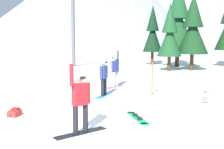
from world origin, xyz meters
TOP-DOWN VIEW (x-y plane):
  - ground_plane at (0.00, 0.00)m, footprint 800.00×800.00m
  - snowboarder_foreground at (0.10, -0.93)m, footprint 1.06×1.50m
  - snowboarder_midground at (-1.35, 4.17)m, footprint 0.31×1.59m
  - snowboarder_background at (-1.72, 6.71)m, footprint 0.59×1.55m
  - loose_snowboard_near_left at (1.16, 1.09)m, footprint 1.23×1.57m
  - backpack_grey at (3.14, 4.34)m, footprint 0.32×0.26m
  - backpack_red at (-2.84, -0.16)m, footprint 0.39×0.54m
  - trail_marker_pole at (0.74, 5.02)m, footprint 0.06×0.06m
  - pine_tree_tall at (-3.02, 21.36)m, footprint 2.03×2.03m
  - pine_tree_broad at (-0.28, 20.31)m, footprint 3.26×3.26m
  - pine_tree_slender at (1.40, 17.09)m, footprint 2.69×2.69m
  - pine_tree_twin at (-0.33, 15.93)m, footprint 2.04×2.04m
  - ski_lift_tower at (-9.80, 16.64)m, footprint 3.40×0.36m
  - peak_central_summit at (-22.85, 248.89)m, footprint 137.04×137.04m

SIDE VIEW (x-z plane):
  - ground_plane at x=0.00m, z-range 0.00..0.00m
  - loose_snowboard_near_left at x=1.16m, z-range -0.02..0.07m
  - backpack_red at x=-2.84m, z-range -0.02..0.26m
  - backpack_grey at x=3.14m, z-range -0.02..0.45m
  - trail_marker_pole at x=0.74m, z-range 0.00..1.57m
  - snowboarder_midground at x=-1.35m, z-range 0.04..1.72m
  - snowboarder_foreground at x=0.10m, z-range -0.06..1.89m
  - snowboarder_background at x=-1.72m, z-range -0.06..1.95m
  - pine_tree_twin at x=-0.33m, z-range 0.25..5.86m
  - pine_tree_tall at x=-3.02m, z-range 0.27..6.47m
  - pine_tree_slender at x=1.40m, z-range 0.29..6.73m
  - pine_tree_broad at x=-0.28m, z-range 0.37..8.54m
  - ski_lift_tower at x=-9.80m, z-range 0.74..11.43m
  - peak_central_summit at x=-22.85m, z-range 1.60..72.57m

